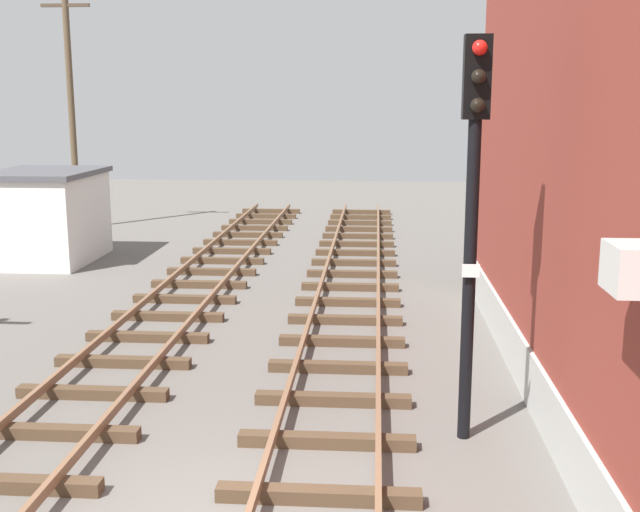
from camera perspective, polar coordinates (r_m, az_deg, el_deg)
name	(u,v)px	position (r m, az deg, el deg)	size (l,w,h in m)	color
signal_mast	(473,195)	(10.82, 11.09, 4.40)	(0.36, 0.40, 5.64)	black
control_hut	(45,216)	(24.98, -19.44, 2.79)	(3.00, 3.80, 2.76)	silver
utility_pole_far	(71,109)	(31.00, -17.71, 10.19)	(1.80, 0.24, 8.62)	brown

